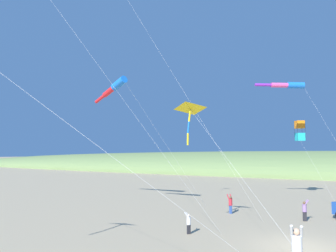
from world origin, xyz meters
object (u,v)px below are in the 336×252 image
object	(u,v)px
person_bystander_far	(189,222)
kite_windsock_checkered_midright	(287,85)
person_child_grey_jacket	(230,203)
kite_delta_orange_high_right	(190,109)
kite_windsock_yellow_midlevel	(114,88)
kite_box_purple_drifting	(300,131)
person_adult_flyer	(297,248)
person_child_green_jacket	(305,209)

from	to	relation	value
person_bystander_far	kite_windsock_checkered_midright	world-z (taller)	kite_windsock_checkered_midright
person_child_grey_jacket	kite_delta_orange_high_right	world-z (taller)	kite_delta_orange_high_right
kite_delta_orange_high_right	kite_windsock_yellow_midlevel	distance (m)	7.97
person_bystander_far	kite_windsock_yellow_midlevel	distance (m)	12.10
person_bystander_far	kite_box_purple_drifting	xyz separation A→B (m)	(18.98, -4.36, 6.23)
person_adult_flyer	kite_box_purple_drifting	size ratio (longest dim) A/B	0.25
person_adult_flyer	person_child_grey_jacket	world-z (taller)	person_adult_flyer
person_child_green_jacket	person_child_grey_jacket	world-z (taller)	person_child_green_jacket
person_adult_flyer	kite_windsock_yellow_midlevel	bearing A→B (deg)	64.59
kite_windsock_checkered_midright	kite_windsock_yellow_midlevel	size ratio (longest dim) A/B	1.07
person_bystander_far	person_child_grey_jacket	bearing A→B (deg)	-3.01
kite_windsock_yellow_midlevel	person_child_green_jacket	bearing A→B (deg)	-73.29
person_child_grey_jacket	kite_delta_orange_high_right	bearing A→B (deg)	174.44
person_child_grey_jacket	person_child_green_jacket	bearing A→B (deg)	-92.63
kite_box_purple_drifting	kite_windsock_yellow_midlevel	xyz separation A→B (m)	(-16.24, 11.96, 2.78)
person_child_grey_jacket	kite_delta_orange_high_right	distance (m)	8.91
person_child_grey_jacket	person_bystander_far	size ratio (longest dim) A/B	1.18
person_adult_flyer	kite_box_purple_drifting	xyz separation A→B (m)	(22.75, 1.77, 5.83)
kite_windsock_yellow_midlevel	kite_box_purple_drifting	bearing A→B (deg)	-36.37
person_child_green_jacket	kite_windsock_checkered_midright	xyz separation A→B (m)	(7.09, 1.72, 10.04)
person_bystander_far	kite_delta_orange_high_right	distance (m)	6.68
person_child_grey_jacket	kite_windsock_yellow_midlevel	size ratio (longest dim) A/B	0.14
kite_windsock_checkered_midright	kite_delta_orange_high_right	distance (m)	14.00
kite_windsock_checkered_midright	kite_delta_orange_high_right	xyz separation A→B (m)	(-12.91, 4.08, -3.54)
person_child_green_jacket	kite_delta_orange_high_right	world-z (taller)	kite_delta_orange_high_right
person_child_grey_jacket	kite_box_purple_drifting	world-z (taller)	kite_box_purple_drifting
person_child_green_jacket	kite_windsock_checkered_midright	size ratio (longest dim) A/B	0.13
person_adult_flyer	person_bystander_far	size ratio (longest dim) A/B	1.61
person_child_green_jacket	person_child_grey_jacket	bearing A→B (deg)	87.37
person_adult_flyer	kite_windsock_checkered_midright	xyz separation A→B (m)	(17.56, 2.27, 9.76)
person_child_grey_jacket	kite_delta_orange_high_right	xyz separation A→B (m)	(-6.06, 0.59, 6.50)
kite_box_purple_drifting	kite_windsock_yellow_midlevel	bearing A→B (deg)	143.63
person_child_green_jacket	person_bystander_far	xyz separation A→B (m)	(-6.70, 5.57, -0.12)
person_child_grey_jacket	kite_windsock_checkered_midright	xyz separation A→B (m)	(6.85, -3.49, 10.04)
person_child_green_jacket	kite_delta_orange_high_right	xyz separation A→B (m)	(-5.82, 5.80, 6.50)
person_adult_flyer	kite_windsock_yellow_midlevel	size ratio (longest dim) A/B	0.19
kite_box_purple_drifting	kite_windsock_yellow_midlevel	world-z (taller)	kite_windsock_yellow_midlevel
kite_windsock_yellow_midlevel	person_bystander_far	bearing A→B (deg)	-109.86
kite_windsock_checkered_midright	person_adult_flyer	bearing A→B (deg)	-172.62
person_bystander_far	kite_delta_orange_high_right	size ratio (longest dim) A/B	0.14
kite_windsock_checkered_midright	kite_delta_orange_high_right	bearing A→B (deg)	162.48
person_child_grey_jacket	kite_windsock_checkered_midright	distance (m)	12.65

